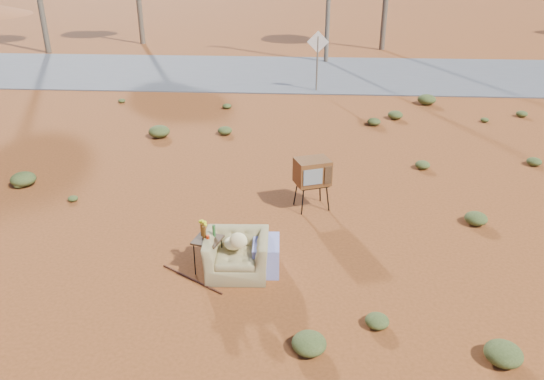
{
  "coord_description": "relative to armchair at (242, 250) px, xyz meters",
  "views": [
    {
      "loc": [
        1.13,
        -7.56,
        4.94
      ],
      "look_at": [
        0.54,
        1.39,
        0.8
      ],
      "focal_mm": 35.0,
      "sensor_mm": 36.0,
      "label": 1
    }
  ],
  "objects": [
    {
      "name": "tv_unit",
      "position": [
        1.14,
        2.45,
        0.37
      ],
      "size": [
        0.81,
        0.72,
        1.07
      ],
      "rotation": [
        0.0,
        0.0,
        0.36
      ],
      "color": "black",
      "rests_on": "ground"
    },
    {
      "name": "ground",
      "position": [
        -0.16,
        0.15,
        -0.42
      ],
      "size": [
        140.0,
        140.0,
        0.0
      ],
      "primitive_type": "plane",
      "color": "brown",
      "rests_on": "ground"
    },
    {
      "name": "side_table",
      "position": [
        -0.58,
        0.02,
        0.21
      ],
      "size": [
        0.52,
        0.52,
        0.87
      ],
      "rotation": [
        0.0,
        0.0,
        -0.26
      ],
      "color": "#322012",
      "rests_on": "ground"
    },
    {
      "name": "road_sign",
      "position": [
        1.34,
        12.15,
        1.08
      ],
      "size": [
        0.78,
        0.06,
        2.19
      ],
      "color": "brown",
      "rests_on": "ground"
    },
    {
      "name": "rusty_bar",
      "position": [
        -0.8,
        -0.3,
        -0.41
      ],
      "size": [
        1.12,
        0.76,
        0.04
      ],
      "primitive_type": "cylinder",
      "rotation": [
        0.0,
        1.57,
        -0.59
      ],
      "color": "#4C2114",
      "rests_on": "ground"
    },
    {
      "name": "armchair",
      "position": [
        0.0,
        0.0,
        0.0
      ],
      "size": [
        1.24,
        0.83,
        0.91
      ],
      "rotation": [
        0.0,
        0.0,
        0.05
      ],
      "color": "#917F4F",
      "rests_on": "ground"
    },
    {
      "name": "highway",
      "position": [
        -0.16,
        15.15,
        -0.4
      ],
      "size": [
        140.0,
        7.0,
        0.04
      ],
      "primitive_type": "cube",
      "color": "#565659",
      "rests_on": "ground"
    },
    {
      "name": "scrub_patch",
      "position": [
        -0.98,
        4.56,
        -0.28
      ],
      "size": [
        17.49,
        8.07,
        0.33
      ],
      "color": "#495626",
      "rests_on": "ground"
    }
  ]
}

